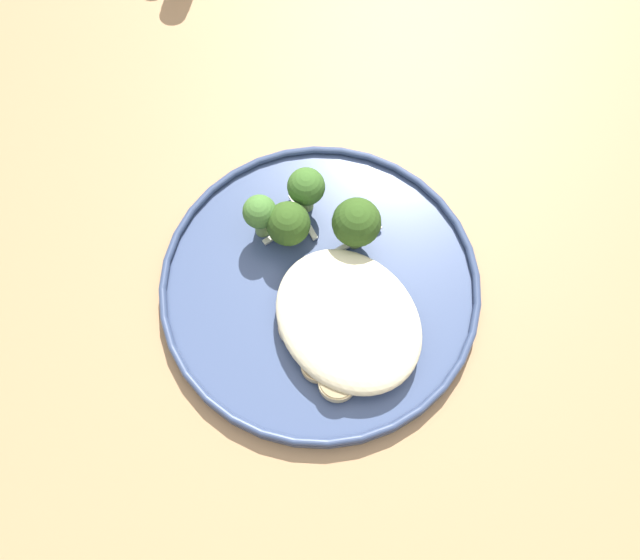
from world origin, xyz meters
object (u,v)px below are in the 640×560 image
(broccoli_floret_beside_noodles, at_px, (288,224))
(seared_scallop_tilted_round, at_px, (294,328))
(seared_scallop_front_small, at_px, (339,283))
(dinner_plate, at_px, (320,285))
(broccoli_floret_tall_stalk, at_px, (306,188))
(seared_scallop_rear_pale, at_px, (338,382))
(broccoli_floret_center_pile, at_px, (356,223))
(seared_scallop_right_edge, at_px, (314,294))
(seared_scallop_tiny_bay, at_px, (319,364))
(seared_scallop_center_golden, at_px, (391,324))
(seared_scallop_large_seared, at_px, (349,320))
(broccoli_floret_right_tilted, at_px, (260,214))

(broccoli_floret_beside_noodles, bearing_deg, seared_scallop_tilted_round, -32.51)
(seared_scallop_front_small, relative_size, seared_scallop_tilted_round, 0.84)
(seared_scallop_tilted_round, xyz_separation_m, broccoli_floret_beside_noodles, (-0.08, 0.05, 0.02))
(dinner_plate, relative_size, broccoli_floret_tall_stalk, 5.38)
(seared_scallop_rear_pale, bearing_deg, broccoli_floret_center_pile, 136.30)
(seared_scallop_right_edge, height_order, seared_scallop_tiny_bay, seared_scallop_right_edge)
(seared_scallop_center_golden, bearing_deg, seared_scallop_tilted_round, -124.58)
(seared_scallop_large_seared, distance_m, seared_scallop_tilted_round, 0.05)
(dinner_plate, height_order, seared_scallop_tiny_bay, seared_scallop_tiny_bay)
(seared_scallop_tilted_round, distance_m, broccoli_floret_center_pile, 0.11)
(seared_scallop_tiny_bay, height_order, broccoli_floret_beside_noodles, broccoli_floret_beside_noodles)
(broccoli_floret_tall_stalk, bearing_deg, seared_scallop_right_edge, -32.03)
(seared_scallop_center_golden, relative_size, broccoli_floret_right_tilted, 0.57)
(dinner_plate, distance_m, seared_scallop_front_small, 0.02)
(seared_scallop_right_edge, bearing_deg, seared_scallop_center_golden, 30.13)
(seared_scallop_center_golden, bearing_deg, seared_scallop_front_small, -167.30)
(seared_scallop_front_small, distance_m, seared_scallop_large_seared, 0.04)
(dinner_plate, height_order, broccoli_floret_right_tilted, broccoli_floret_right_tilted)
(broccoli_floret_beside_noodles, relative_size, broccoli_floret_tall_stalk, 0.96)
(seared_scallop_right_edge, distance_m, seared_scallop_tiny_bay, 0.06)
(seared_scallop_center_golden, xyz_separation_m, seared_scallop_tilted_round, (-0.05, -0.07, -0.00))
(seared_scallop_tiny_bay, height_order, broccoli_floret_right_tilted, broccoli_floret_right_tilted)
(broccoli_floret_center_pile, relative_size, broccoli_floret_tall_stalk, 1.12)
(broccoli_floret_beside_noodles, bearing_deg, seared_scallop_tiny_bay, -23.95)
(seared_scallop_right_edge, height_order, broccoli_floret_beside_noodles, broccoli_floret_beside_noodles)
(seared_scallop_center_golden, height_order, seared_scallop_tiny_bay, seared_scallop_center_golden)
(broccoli_floret_beside_noodles, bearing_deg, broccoli_floret_tall_stalk, 119.39)
(seared_scallop_front_small, distance_m, broccoli_floret_tall_stalk, 0.09)
(dinner_plate, distance_m, broccoli_floret_center_pile, 0.07)
(seared_scallop_right_edge, distance_m, broccoli_floret_tall_stalk, 0.10)
(seared_scallop_tiny_bay, xyz_separation_m, broccoli_floret_beside_noodles, (-0.11, 0.05, 0.02))
(broccoli_floret_center_pile, height_order, broccoli_floret_tall_stalk, broccoli_floret_center_pile)
(seared_scallop_tilted_round, relative_size, seared_scallop_rear_pale, 0.85)
(dinner_plate, relative_size, seared_scallop_right_edge, 10.12)
(seared_scallop_front_small, height_order, broccoli_floret_tall_stalk, broccoli_floret_tall_stalk)
(dinner_plate, xyz_separation_m, seared_scallop_tilted_round, (0.02, -0.04, 0.01))
(seared_scallop_center_golden, distance_m, seared_scallop_right_edge, 0.07)
(seared_scallop_front_small, relative_size, broccoli_floret_beside_noodles, 0.46)
(seared_scallop_tiny_bay, distance_m, broccoli_floret_beside_noodles, 0.13)
(seared_scallop_front_small, bearing_deg, dinner_plate, -139.23)
(seared_scallop_center_golden, height_order, seared_scallop_right_edge, seared_scallop_center_golden)
(dinner_plate, relative_size, broccoli_floret_beside_noodles, 5.61)
(broccoli_floret_right_tilted, bearing_deg, seared_scallop_tiny_bay, -14.72)
(seared_scallop_front_small, height_order, seared_scallop_rear_pale, seared_scallop_front_small)
(seared_scallop_large_seared, distance_m, seared_scallop_rear_pale, 0.06)
(seared_scallop_right_edge, height_order, seared_scallop_rear_pale, same)
(seared_scallop_front_small, distance_m, seared_scallop_tilted_round, 0.06)
(seared_scallop_right_edge, bearing_deg, broccoli_floret_center_pile, 110.06)
(seared_scallop_tiny_bay, bearing_deg, seared_scallop_tilted_round, 176.63)
(seared_scallop_rear_pale, xyz_separation_m, broccoli_floret_beside_noodles, (-0.14, 0.05, 0.02))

